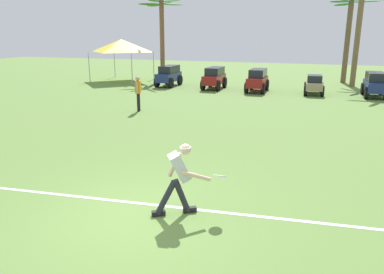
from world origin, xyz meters
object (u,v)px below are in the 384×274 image
Objects in this scene: teammate_near_sideline at (138,90)px; parked_car_slot_d at (314,84)px; parked_car_slot_a at (169,75)px; parked_car_slot_e at (375,84)px; palm_tree_far_left at (162,31)px; palm_tree_left_of_centre at (348,33)px; palm_tree_right_of_centre at (360,20)px; event_tent at (122,46)px; frisbee_thrower at (179,175)px; parked_car_slot_b at (214,77)px; frisbee_in_flight at (220,176)px; parked_car_slot_c at (257,80)px.

teammate_near_sideline is 10.65m from parked_car_slot_d.
parked_car_slot_e is at bearing -1.11° from parked_car_slot_a.
parked_car_slot_d is at bearing -177.91° from parked_car_slot_e.
palm_tree_far_left is (-14.16, 3.15, 2.85)m from parked_car_slot_e.
parked_car_slot_e reaches higher than parked_car_slot_d.
palm_tree_right_of_centre is at bearing -74.32° from palm_tree_left_of_centre.
parked_car_slot_a is at bearing -19.62° from event_tent.
parked_car_slot_a is 0.33× the size of palm_tree_right_of_centre.
palm_tree_left_of_centre is at bearing 57.47° from teammate_near_sideline.
palm_tree_far_left is 0.80× the size of palm_tree_right_of_centre.
palm_tree_far_left reaches higher than frisbee_thrower.
teammate_near_sideline is 8.08m from parked_car_slot_b.
parked_car_slot_b is 0.99× the size of parked_car_slot_e.
parked_car_slot_d is (1.05, 16.23, -0.22)m from frisbee_in_flight.
frisbee_in_flight is 0.04× the size of palm_tree_far_left.
teammate_near_sideline is 0.65× the size of parked_car_slot_c.
parked_car_slot_c is at bearing -5.54° from parked_car_slot_b.
frisbee_thrower reaches higher than parked_car_slot_d.
parked_car_slot_e is (4.23, 16.35, -0.06)m from frisbee_in_flight.
event_tent is (-4.38, 1.56, 1.82)m from parked_car_slot_a.
palm_tree_right_of_centre is (11.52, 4.01, 3.52)m from parked_car_slot_a.
parked_car_slot_b is 1.08× the size of parked_car_slot_d.
frisbee_in_flight is 0.11× the size of parked_car_slot_d.
palm_tree_left_of_centre is at bearing 82.85° from frisbee_in_flight.
palm_tree_left_of_centre is 0.79× the size of palm_tree_right_of_centre.
parked_car_slot_c is 6.43m from parked_car_slot_e.
parked_car_slot_c is at bearing 95.13° from frisbee_thrower.
parked_car_slot_a reaches higher than parked_car_slot_d.
parked_car_slot_c is 0.33× the size of palm_tree_right_of_centre.
frisbee_thrower is 0.58× the size of parked_car_slot_a.
frisbee_thrower is at bearing -57.92° from teammate_near_sideline.
palm_tree_far_left is 13.09m from palm_tree_left_of_centre.
frisbee_thrower reaches higher than parked_car_slot_a.
palm_tree_far_left reaches higher than teammate_near_sideline.
parked_car_slot_c is (-1.47, 16.36, -0.07)m from frisbee_thrower.
palm_tree_left_of_centre is at bearing 103.07° from parked_car_slot_e.
teammate_near_sideline is 0.21× the size of palm_tree_right_of_centre.
frisbee_thrower is 21.97m from palm_tree_far_left.
parked_car_slot_a is 4.43m from palm_tree_far_left.
parked_car_slot_c and parked_car_slot_e have the same top height.
parked_car_slot_b is 6.51m from palm_tree_far_left.
parked_car_slot_b and parked_car_slot_c have the same top height.
palm_tree_right_of_centre is at bearing 101.92° from parked_car_slot_e.
parked_car_slot_c is at bearing -11.12° from event_tent.
parked_car_slot_d is at bearing 83.82° from frisbee_thrower.
event_tent is at bearing 160.38° from parked_car_slot_a.
palm_tree_right_of_centre is (4.06, 20.85, 3.45)m from frisbee_thrower.
palm_tree_left_of_centre reaches higher than parked_car_slot_a.
frisbee_in_flight is at bearing 19.16° from frisbee_thrower.
parked_car_slot_a is 12.75m from palm_tree_left_of_centre.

